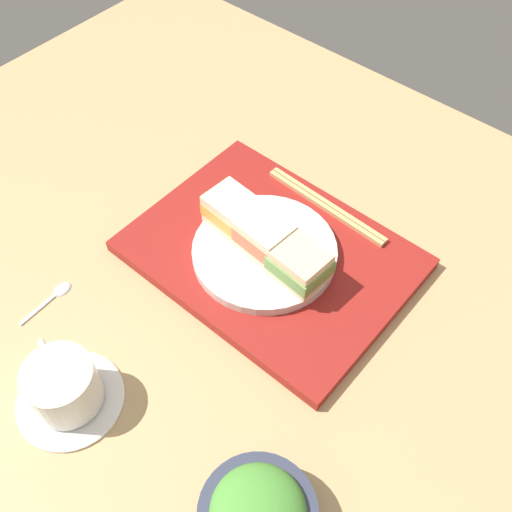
% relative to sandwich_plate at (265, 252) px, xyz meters
% --- Properties ---
extents(ground_plane, '(1.40, 1.00, 0.03)m').
position_rel_sandwich_plate_xyz_m(ground_plane, '(-0.02, 0.02, -0.04)').
color(ground_plane, tan).
extents(serving_tray, '(0.38, 0.28, 0.02)m').
position_rel_sandwich_plate_xyz_m(serving_tray, '(-0.00, -0.01, -0.02)').
color(serving_tray, maroon).
rests_on(serving_tray, ground_plane).
extents(sandwich_plate, '(0.20, 0.20, 0.01)m').
position_rel_sandwich_plate_xyz_m(sandwich_plate, '(0.00, 0.00, 0.00)').
color(sandwich_plate, silver).
rests_on(sandwich_plate, serving_tray).
extents(sandwich_near, '(0.08, 0.07, 0.05)m').
position_rel_sandwich_plate_xyz_m(sandwich_near, '(-0.06, 0.01, 0.03)').
color(sandwich_near, beige).
rests_on(sandwich_near, sandwich_plate).
extents(sandwich_middle, '(0.07, 0.06, 0.05)m').
position_rel_sandwich_plate_xyz_m(sandwich_middle, '(0.00, 0.00, 0.03)').
color(sandwich_middle, beige).
rests_on(sandwich_middle, sandwich_plate).
extents(sandwich_far, '(0.07, 0.06, 0.05)m').
position_rel_sandwich_plate_xyz_m(sandwich_far, '(0.06, -0.01, 0.03)').
color(sandwich_far, beige).
rests_on(sandwich_far, sandwich_plate).
extents(chopsticks_pair, '(0.21, 0.02, 0.01)m').
position_rel_sandwich_plate_xyz_m(chopsticks_pair, '(-0.01, -0.13, -0.00)').
color(chopsticks_pair, tan).
rests_on(chopsticks_pair, serving_tray).
extents(coffee_cup, '(0.13, 0.13, 0.07)m').
position_rel_sandwich_plate_xyz_m(coffee_cup, '(0.04, 0.31, 0.01)').
color(coffee_cup, white).
rests_on(coffee_cup, ground_plane).
extents(teaspoon, '(0.02, 0.09, 0.01)m').
position_rel_sandwich_plate_xyz_m(teaspoon, '(0.18, 0.23, -0.02)').
color(teaspoon, silver).
rests_on(teaspoon, ground_plane).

